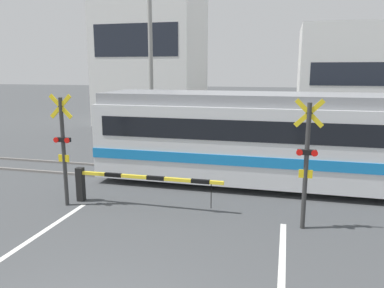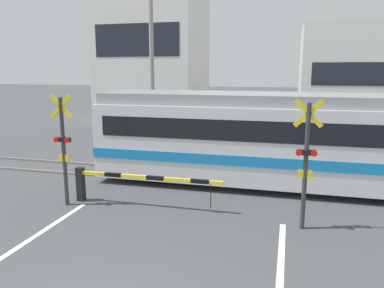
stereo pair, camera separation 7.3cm
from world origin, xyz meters
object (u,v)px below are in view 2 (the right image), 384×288
object	(u,v)px
crossing_barrier_near	(119,181)
pedestrian	(218,129)
crossing_signal_left	(63,145)
crossing_signal_right	(306,159)
crossing_barrier_far	(263,145)

from	to	relation	value
crossing_barrier_near	pedestrian	size ratio (longest dim) A/B	2.74
crossing_signal_left	crossing_signal_right	xyz separation A→B (m)	(6.48, 0.00, 0.00)
crossing_barrier_far	pedestrian	bearing A→B (deg)	132.16
crossing_barrier_far	crossing_signal_right	distance (m)	6.84
crossing_barrier_near	crossing_signal_right	world-z (taller)	crossing_signal_right
crossing_barrier_near	crossing_signal_left	xyz separation A→B (m)	(-1.44, -0.43, 1.04)
crossing_barrier_far	crossing_signal_right	world-z (taller)	crossing_signal_right
pedestrian	crossing_barrier_near	bearing A→B (deg)	-97.56
crossing_signal_left	crossing_signal_right	bearing A→B (deg)	0.00
crossing_signal_left	pedestrian	size ratio (longest dim) A/B	1.99
crossing_barrier_far	pedestrian	world-z (taller)	pedestrian
crossing_barrier_near	crossing_signal_right	bearing A→B (deg)	-4.87
crossing_signal_right	pedestrian	world-z (taller)	crossing_signal_right
crossing_signal_left	crossing_signal_right	distance (m)	6.48
crossing_barrier_far	pedestrian	size ratio (longest dim) A/B	2.74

